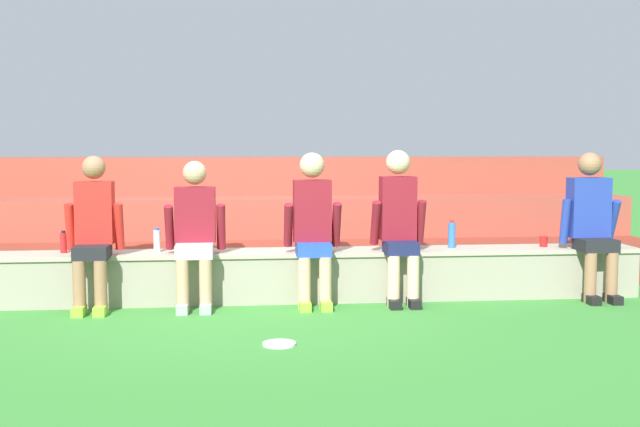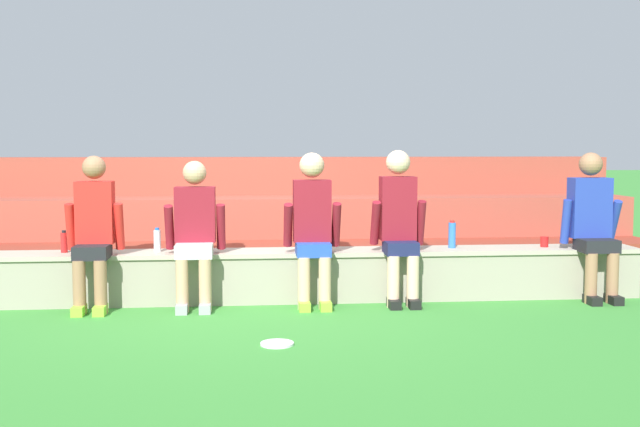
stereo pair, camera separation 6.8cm
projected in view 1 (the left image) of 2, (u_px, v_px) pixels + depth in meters
The scene contains 13 objects.
ground_plane at pixel (246, 306), 7.09m from camera, with size 80.00×80.00×0.00m, color #388433.
stone_seating_wall at pixel (245, 274), 7.29m from camera, with size 7.53×0.49×0.47m.
brick_bleachers at pixel (244, 228), 8.97m from camera, with size 8.71×2.12×1.32m.
person_far_left at pixel (93, 229), 6.89m from camera, with size 0.51×0.56×1.36m.
person_left_of_center at pixel (195, 230), 7.00m from camera, with size 0.54×0.59×1.31m.
person_center at pixel (313, 224), 7.06m from camera, with size 0.52×0.51×1.39m.
person_right_of_center at pixel (399, 222), 7.18m from camera, with size 0.50×0.54×1.41m.
person_far_right at pixel (592, 221), 7.39m from camera, with size 0.55×0.56×1.39m.
water_bottle_mid_right at pixel (452, 235), 7.50m from camera, with size 0.07×0.07×0.27m.
water_bottle_near_right at pixel (157, 241), 7.20m from camera, with size 0.06×0.06×0.22m.
water_bottle_mid_left at pixel (64, 242), 7.14m from camera, with size 0.06×0.06×0.20m.
plastic_cup_left_end at pixel (544, 242), 7.59m from camera, with size 0.08×0.08×0.10m, color red.
frisbee at pixel (279, 344), 5.68m from camera, with size 0.24×0.24×0.02m, color white.
Camera 1 is at (-0.05, -7.03, 1.44)m, focal length 43.88 mm.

